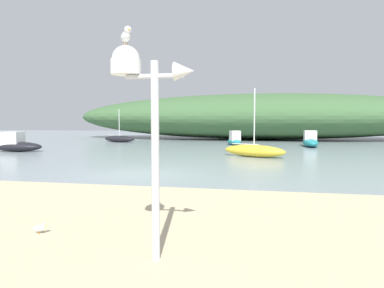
{
  "coord_description": "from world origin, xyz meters",
  "views": [
    {
      "loc": [
        4.93,
        -13.53,
        2.29
      ],
      "look_at": [
        1.54,
        4.23,
        1.03
      ],
      "focal_mm": 30.93,
      "sensor_mm": 36.0,
      "label": 1
    }
  ],
  "objects_px": {
    "motorboat_far_right": "(16,144)",
    "motorboat_centre_water": "(234,140)",
    "seagull_near_waterline": "(39,228)",
    "motorboat_west_reach": "(310,141)",
    "sailboat_outer_mooring": "(119,139)",
    "seagull_on_radar": "(126,35)",
    "sailboat_mid_channel": "(254,151)",
    "mast_structure": "(140,87)"
  },
  "relations": [
    {
      "from": "motorboat_centre_water",
      "to": "seagull_near_waterline",
      "type": "bearing_deg",
      "value": -94.25
    },
    {
      "from": "mast_structure",
      "to": "motorboat_far_right",
      "type": "relative_size",
      "value": 0.82
    },
    {
      "from": "mast_structure",
      "to": "seagull_on_radar",
      "type": "xyz_separation_m",
      "value": [
        -0.2,
        -0.01,
        0.75
      ]
    },
    {
      "from": "motorboat_centre_water",
      "to": "sailboat_outer_mooring",
      "type": "distance_m",
      "value": 12.7
    },
    {
      "from": "mast_structure",
      "to": "sailboat_outer_mooring",
      "type": "bearing_deg",
      "value": 113.79
    },
    {
      "from": "motorboat_centre_water",
      "to": "motorboat_far_right",
      "type": "height_order",
      "value": "motorboat_far_right"
    },
    {
      "from": "sailboat_mid_channel",
      "to": "motorboat_far_right",
      "type": "relative_size",
      "value": 1.12
    },
    {
      "from": "sailboat_outer_mooring",
      "to": "motorboat_far_right",
      "type": "distance_m",
      "value": 12.29
    },
    {
      "from": "sailboat_outer_mooring",
      "to": "seagull_near_waterline",
      "type": "bearing_deg",
      "value": -69.56
    },
    {
      "from": "mast_structure",
      "to": "motorboat_far_right",
      "type": "xyz_separation_m",
      "value": [
        -15.99,
        17.21,
        -2.25
      ]
    },
    {
      "from": "seagull_on_radar",
      "to": "mast_structure",
      "type": "bearing_deg",
      "value": 4.0
    },
    {
      "from": "sailboat_outer_mooring",
      "to": "seagull_near_waterline",
      "type": "xyz_separation_m",
      "value": [
        10.59,
        -28.41,
        -0.04
      ]
    },
    {
      "from": "mast_structure",
      "to": "motorboat_centre_water",
      "type": "bearing_deg",
      "value": 90.56
    },
    {
      "from": "sailboat_mid_channel",
      "to": "motorboat_far_right",
      "type": "xyz_separation_m",
      "value": [
        -17.62,
        0.44,
        0.14
      ]
    },
    {
      "from": "seagull_near_waterline",
      "to": "motorboat_west_reach",
      "type": "bearing_deg",
      "value": 71.07
    },
    {
      "from": "seagull_on_radar",
      "to": "motorboat_far_right",
      "type": "height_order",
      "value": "seagull_on_radar"
    },
    {
      "from": "motorboat_centre_water",
      "to": "mast_structure",
      "type": "bearing_deg",
      "value": -89.44
    },
    {
      "from": "seagull_on_radar",
      "to": "motorboat_centre_water",
      "type": "relative_size",
      "value": 0.1
    },
    {
      "from": "motorboat_west_reach",
      "to": "sailboat_outer_mooring",
      "type": "relative_size",
      "value": 1.0
    },
    {
      "from": "sailboat_mid_channel",
      "to": "sailboat_outer_mooring",
      "type": "distance_m",
      "value": 18.98
    },
    {
      "from": "motorboat_far_right",
      "to": "motorboat_centre_water",
      "type": "bearing_deg",
      "value": 32.26
    },
    {
      "from": "motorboat_centre_water",
      "to": "motorboat_far_right",
      "type": "xyz_separation_m",
      "value": [
        -15.73,
        -9.93,
        0.06
      ]
    },
    {
      "from": "motorboat_west_reach",
      "to": "sailboat_outer_mooring",
      "type": "height_order",
      "value": "sailboat_outer_mooring"
    },
    {
      "from": "mast_structure",
      "to": "sailboat_outer_mooring",
      "type": "relative_size",
      "value": 0.81
    },
    {
      "from": "mast_structure",
      "to": "motorboat_west_reach",
      "type": "height_order",
      "value": "mast_structure"
    },
    {
      "from": "motorboat_west_reach",
      "to": "motorboat_far_right",
      "type": "distance_m",
      "value": 24.32
    },
    {
      "from": "sailboat_mid_channel",
      "to": "motorboat_centre_water",
      "type": "relative_size",
      "value": 1.36
    },
    {
      "from": "seagull_on_radar",
      "to": "sailboat_mid_channel",
      "type": "xyz_separation_m",
      "value": [
        1.83,
        16.78,
        -3.15
      ]
    },
    {
      "from": "sailboat_mid_channel",
      "to": "motorboat_centre_water",
      "type": "height_order",
      "value": "sailboat_mid_channel"
    },
    {
      "from": "seagull_on_radar",
      "to": "motorboat_west_reach",
      "type": "height_order",
      "value": "seagull_on_radar"
    },
    {
      "from": "mast_structure",
      "to": "sailboat_outer_mooring",
      "type": "distance_m",
      "value": 31.87
    },
    {
      "from": "motorboat_far_right",
      "to": "seagull_near_waterline",
      "type": "height_order",
      "value": "motorboat_far_right"
    },
    {
      "from": "seagull_on_radar",
      "to": "sailboat_outer_mooring",
      "type": "bearing_deg",
      "value": 113.44
    },
    {
      "from": "motorboat_far_right",
      "to": "seagull_on_radar",
      "type": "bearing_deg",
      "value": -47.49
    },
    {
      "from": "seagull_on_radar",
      "to": "sailboat_mid_channel",
      "type": "bearing_deg",
      "value": 83.78
    },
    {
      "from": "sailboat_mid_channel",
      "to": "seagull_near_waterline",
      "type": "distance_m",
      "value": 16.55
    },
    {
      "from": "mast_structure",
      "to": "sailboat_mid_channel",
      "type": "distance_m",
      "value": 17.01
    },
    {
      "from": "seagull_on_radar",
      "to": "sailboat_mid_channel",
      "type": "relative_size",
      "value": 0.07
    },
    {
      "from": "sailboat_mid_channel",
      "to": "motorboat_centre_water",
      "type": "xyz_separation_m",
      "value": [
        -1.89,
        10.37,
        0.08
      ]
    },
    {
      "from": "seagull_on_radar",
      "to": "motorboat_centre_water",
      "type": "xyz_separation_m",
      "value": [
        -0.06,
        27.15,
        -3.06
      ]
    },
    {
      "from": "motorboat_far_right",
      "to": "motorboat_west_reach",
      "type": "bearing_deg",
      "value": 21.95
    },
    {
      "from": "seagull_on_radar",
      "to": "sailboat_outer_mooring",
      "type": "distance_m",
      "value": 31.87
    }
  ]
}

